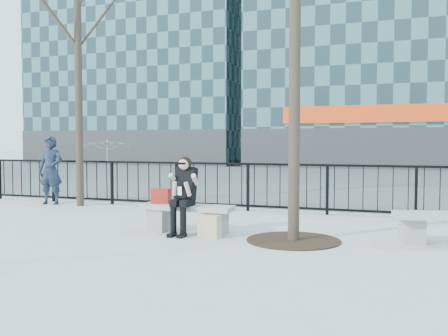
% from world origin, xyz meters
% --- Properties ---
extents(ground, '(120.00, 120.00, 0.00)m').
position_xyz_m(ground, '(0.00, 0.00, 0.00)').
color(ground, '#A7A7A2').
rests_on(ground, ground).
extents(street_surface, '(60.00, 23.00, 0.01)m').
position_xyz_m(street_surface, '(0.00, 15.00, 0.00)').
color(street_surface, '#474747').
rests_on(street_surface, ground).
extents(railing, '(14.00, 0.06, 1.10)m').
position_xyz_m(railing, '(0.00, 3.00, 0.55)').
color(railing, black).
rests_on(railing, ground).
extents(building_left, '(16.20, 10.20, 22.60)m').
position_xyz_m(building_left, '(-15.00, 27.00, 11.30)').
color(building_left, '#476F73').
rests_on(building_left, ground).
extents(tree_left, '(2.80, 2.80, 6.50)m').
position_xyz_m(tree_left, '(-4.00, 2.50, 4.86)').
color(tree_left, black).
rests_on(tree_left, ground).
extents(tree_grate, '(1.50, 1.50, 0.02)m').
position_xyz_m(tree_grate, '(1.90, -0.10, 0.01)').
color(tree_grate, black).
rests_on(tree_grate, ground).
extents(bench_main, '(1.65, 0.46, 0.49)m').
position_xyz_m(bench_main, '(0.00, 0.00, 0.30)').
color(bench_main, slate).
rests_on(bench_main, ground).
extents(seated_woman, '(0.50, 0.64, 1.34)m').
position_xyz_m(seated_woman, '(0.00, -0.16, 0.67)').
color(seated_woman, black).
rests_on(seated_woman, ground).
extents(handbag, '(0.34, 0.18, 0.27)m').
position_xyz_m(handbag, '(-0.51, 0.02, 0.62)').
color(handbag, maroon).
rests_on(handbag, bench_main).
extents(shopping_bag, '(0.42, 0.25, 0.38)m').
position_xyz_m(shopping_bag, '(0.52, -0.26, 0.19)').
color(shopping_bag, beige).
rests_on(shopping_bag, ground).
extents(standing_man, '(0.70, 0.52, 1.73)m').
position_xyz_m(standing_man, '(-4.88, 2.50, 0.87)').
color(standing_man, black).
rests_on(standing_man, ground).
extents(vendor_umbrella, '(2.32, 2.35, 1.71)m').
position_xyz_m(vendor_umbrella, '(-5.89, 6.63, 0.85)').
color(vendor_umbrella, yellow).
rests_on(vendor_umbrella, ground).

